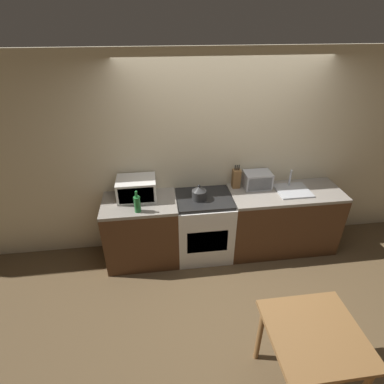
{
  "coord_description": "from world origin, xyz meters",
  "views": [
    {
      "loc": [
        -0.85,
        -2.57,
        2.88
      ],
      "look_at": [
        -0.44,
        0.5,
        1.05
      ],
      "focal_mm": 28.0,
      "sensor_mm": 36.0,
      "label": 1
    }
  ],
  "objects_px": {
    "bottle": "(137,204)",
    "toaster_oven": "(257,180)",
    "microwave": "(137,188)",
    "kettle": "(199,193)",
    "stove_range": "(204,226)",
    "dining_table": "(313,342)"
  },
  "relations": [
    {
      "from": "microwave",
      "to": "bottle",
      "type": "xyz_separation_m",
      "value": [
        0.01,
        -0.32,
        -0.02
      ]
    },
    {
      "from": "toaster_oven",
      "to": "kettle",
      "type": "bearing_deg",
      "value": -166.63
    },
    {
      "from": "dining_table",
      "to": "stove_range",
      "type": "bearing_deg",
      "value": 107.05
    },
    {
      "from": "kettle",
      "to": "microwave",
      "type": "height_order",
      "value": "microwave"
    },
    {
      "from": "kettle",
      "to": "dining_table",
      "type": "xyz_separation_m",
      "value": [
        0.64,
        -1.83,
        -0.34
      ]
    },
    {
      "from": "microwave",
      "to": "toaster_oven",
      "type": "distance_m",
      "value": 1.57
    },
    {
      "from": "stove_range",
      "to": "microwave",
      "type": "height_order",
      "value": "microwave"
    },
    {
      "from": "stove_range",
      "to": "bottle",
      "type": "bearing_deg",
      "value": -165.9
    },
    {
      "from": "stove_range",
      "to": "dining_table",
      "type": "distance_m",
      "value": 1.95
    },
    {
      "from": "stove_range",
      "to": "bottle",
      "type": "relative_size",
      "value": 3.3
    },
    {
      "from": "kettle",
      "to": "toaster_oven",
      "type": "bearing_deg",
      "value": 13.37
    },
    {
      "from": "stove_range",
      "to": "bottle",
      "type": "xyz_separation_m",
      "value": [
        -0.82,
        -0.21,
        0.56
      ]
    },
    {
      "from": "kettle",
      "to": "dining_table",
      "type": "bearing_deg",
      "value": -70.68
    },
    {
      "from": "toaster_oven",
      "to": "dining_table",
      "type": "bearing_deg",
      "value": -94.64
    },
    {
      "from": "stove_range",
      "to": "microwave",
      "type": "xyz_separation_m",
      "value": [
        -0.83,
        0.11,
        0.58
      ]
    },
    {
      "from": "toaster_oven",
      "to": "microwave",
      "type": "bearing_deg",
      "value": -177.97
    },
    {
      "from": "toaster_oven",
      "to": "dining_table",
      "type": "height_order",
      "value": "toaster_oven"
    },
    {
      "from": "microwave",
      "to": "kettle",
      "type": "bearing_deg",
      "value": -10.12
    },
    {
      "from": "microwave",
      "to": "bottle",
      "type": "relative_size",
      "value": 1.75
    },
    {
      "from": "bottle",
      "to": "toaster_oven",
      "type": "xyz_separation_m",
      "value": [
        1.55,
        0.37,
        0.0
      ]
    },
    {
      "from": "stove_range",
      "to": "microwave",
      "type": "distance_m",
      "value": 1.02
    },
    {
      "from": "kettle",
      "to": "stove_range",
      "type": "bearing_deg",
      "value": 19.93
    }
  ]
}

